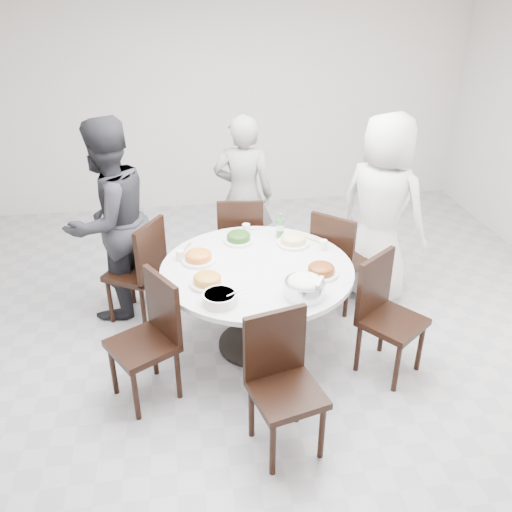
{
  "coord_description": "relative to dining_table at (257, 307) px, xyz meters",
  "views": [
    {
      "loc": [
        -0.7,
        -3.73,
        2.81
      ],
      "look_at": [
        -0.14,
        -0.07,
        0.82
      ],
      "focal_mm": 38.0,
      "sensor_mm": 36.0,
      "label": 1
    }
  ],
  "objects": [
    {
      "name": "dish_redbrown",
      "position": [
        0.46,
        -0.2,
        0.41
      ],
      "size": [
        0.26,
        0.26,
        0.06
      ],
      "primitive_type": "cylinder",
      "color": "white",
      "rests_on": "dining_table"
    },
    {
      "name": "diner_right",
      "position": [
        1.24,
        0.66,
        0.5
      ],
      "size": [
        0.98,
        1.01,
        1.75
      ],
      "primitive_type": "imported",
      "rotation": [
        0.0,
        0.0,
        2.28
      ],
      "color": "silver",
      "rests_on": "floor"
    },
    {
      "name": "beverage_bottle",
      "position": [
        0.28,
        0.49,
        0.48
      ],
      "size": [
        0.06,
        0.06,
        0.22
      ],
      "primitive_type": "cylinder",
      "color": "#338044",
      "rests_on": "dining_table"
    },
    {
      "name": "wall_back",
      "position": [
        0.14,
        3.12,
        1.02
      ],
      "size": [
        6.0,
        0.01,
        2.8
      ],
      "primitive_type": "cube",
      "color": "silver",
      "rests_on": "ground"
    },
    {
      "name": "dish_pale",
      "position": [
        0.36,
        0.33,
        0.41
      ],
      "size": [
        0.27,
        0.27,
        0.07
      ],
      "primitive_type": "cylinder",
      "color": "white",
      "rests_on": "dining_table"
    },
    {
      "name": "chair_sw",
      "position": [
        -0.89,
        -0.47,
        0.1
      ],
      "size": [
        0.58,
        0.58,
        0.95
      ],
      "primitive_type": "cube",
      "rotation": [
        0.0,
        0.0,
        5.25
      ],
      "color": "black",
      "rests_on": "floor"
    },
    {
      "name": "floor",
      "position": [
        0.14,
        0.12,
        -0.38
      ],
      "size": [
        6.0,
        6.0,
        0.01
      ],
      "primitive_type": "cube",
      "color": "#A3A2A7",
      "rests_on": "ground"
    },
    {
      "name": "soup_bowl",
      "position": [
        -0.33,
        -0.46,
        0.41
      ],
      "size": [
        0.24,
        0.24,
        0.07
      ],
      "primitive_type": "cylinder",
      "color": "white",
      "rests_on": "dining_table"
    },
    {
      "name": "dish_greens",
      "position": [
        -0.09,
        0.45,
        0.41
      ],
      "size": [
        0.25,
        0.25,
        0.07
      ],
      "primitive_type": "cylinder",
      "color": "white",
      "rests_on": "dining_table"
    },
    {
      "name": "chair_se",
      "position": [
        0.96,
        -0.47,
        0.1
      ],
      "size": [
        0.59,
        0.59,
        0.95
      ],
      "primitive_type": "cube",
      "rotation": [
        0.0,
        0.0,
        6.93
      ],
      "color": "black",
      "rests_on": "floor"
    },
    {
      "name": "tea_cups",
      "position": [
        0.01,
        0.64,
        0.42
      ],
      "size": [
        0.07,
        0.07,
        0.08
      ],
      "primitive_type": "cylinder",
      "color": "white",
      "rests_on": "dining_table"
    },
    {
      "name": "chair_ne",
      "position": [
        0.85,
        0.54,
        0.1
      ],
      "size": [
        0.59,
        0.59,
        0.95
      ],
      "primitive_type": "cube",
      "rotation": [
        0.0,
        0.0,
        2.39
      ],
      "color": "black",
      "rests_on": "floor"
    },
    {
      "name": "dish_orange",
      "position": [
        -0.44,
        0.16,
        0.41
      ],
      "size": [
        0.27,
        0.27,
        0.07
      ],
      "primitive_type": "cylinder",
      "color": "white",
      "rests_on": "dining_table"
    },
    {
      "name": "dish_tofu",
      "position": [
        -0.4,
        -0.21,
        0.41
      ],
      "size": [
        0.26,
        0.26,
        0.07
      ],
      "primitive_type": "cylinder",
      "color": "white",
      "rests_on": "dining_table"
    },
    {
      "name": "chopsticks",
      "position": [
        -0.0,
        0.67,
        0.38
      ],
      "size": [
        0.24,
        0.04,
        0.01
      ],
      "primitive_type": null,
      "color": "tan",
      "rests_on": "dining_table"
    },
    {
      "name": "chair_nw",
      "position": [
        -0.99,
        0.59,
        0.1
      ],
      "size": [
        0.58,
        0.58,
        0.95
      ],
      "primitive_type": "cube",
      "rotation": [
        0.0,
        0.0,
        4.17
      ],
      "color": "black",
      "rests_on": "floor"
    },
    {
      "name": "diner_left",
      "position": [
        -1.16,
        0.73,
        0.51
      ],
      "size": [
        1.08,
        1.09,
        1.78
      ],
      "primitive_type": "imported",
      "rotation": [
        0.0,
        0.0,
        3.96
      ],
      "color": "black",
      "rests_on": "floor"
    },
    {
      "name": "dining_table",
      "position": [
        0.0,
        0.0,
        0.0
      ],
      "size": [
        1.5,
        1.5,
        0.75
      ],
      "primitive_type": "cylinder",
      "color": "silver",
      "rests_on": "floor"
    },
    {
      "name": "chair_n",
      "position": [
        0.0,
        1.04,
        0.1
      ],
      "size": [
        0.47,
        0.47,
        0.95
      ],
      "primitive_type": "cube",
      "rotation": [
        0.0,
        0.0,
        3.02
      ],
      "color": "black",
      "rests_on": "floor"
    },
    {
      "name": "rice_bowl",
      "position": [
        0.26,
        -0.47,
        0.44
      ],
      "size": [
        0.28,
        0.28,
        0.12
      ],
      "primitive_type": "cylinder",
      "color": "silver",
      "rests_on": "dining_table"
    },
    {
      "name": "chair_s",
      "position": [
        0.02,
        -1.1,
        0.1
      ],
      "size": [
        0.51,
        0.51,
        0.95
      ],
      "primitive_type": "cube",
      "rotation": [
        0.0,
        0.0,
        6.53
      ],
      "color": "black",
      "rests_on": "floor"
    },
    {
      "name": "diner_middle",
      "position": [
        0.07,
        1.36,
        0.43
      ],
      "size": [
        0.66,
        0.5,
        1.61
      ],
      "primitive_type": "imported",
      "rotation": [
        0.0,
        0.0,
        2.92
      ],
      "color": "black",
      "rests_on": "floor"
    }
  ]
}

